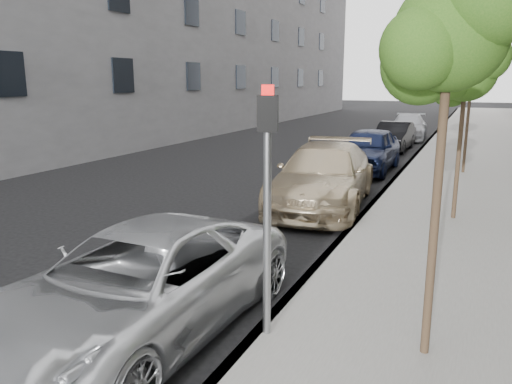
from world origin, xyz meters
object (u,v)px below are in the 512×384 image
Objects in this scene: tree_far at (475,46)px; sedan_blue at (368,150)px; signal_pole at (267,184)px; tree_mid at (468,71)px; suv at (324,176)px; sedan_black at (394,136)px; sedan_rear at (408,127)px; minivan at (140,284)px; tree_near at (453,35)px.

sedan_blue is at bearing -174.23° from tree_far.
signal_pole reaches higher than sedan_blue.
suv is at bearing 172.73° from tree_mid.
suv is 11.80m from sedan_black.
minivan is at bearing -94.11° from sedan_rear.
suv is (-1.40, 7.26, -1.28)m from signal_pole.
tree_mid is 0.83× the size of minivan.
tree_near reaches higher than tree_mid.
sedan_rear is (-3.33, 23.78, -3.06)m from tree_near.
tree_mid is (0.00, 6.50, -0.26)m from tree_near.
sedan_blue is at bearing 118.36° from tree_mid.
signal_pole reaches higher than sedan_black.
minivan is 13.46m from sedan_blue.
tree_near is 6.51m from tree_mid.
tree_mid is at bearing -13.04° from suv.
tree_near is 0.78× the size of suv.
tree_far is 0.93× the size of suv.
minivan reaches higher than sedan_black.
tree_mid reaches higher than suv.
tree_far is (0.00, 6.50, 0.92)m from tree_mid.
tree_near is at bearing -90.00° from tree_mid.
signal_pole is at bearing -98.22° from tree_far.
tree_near is at bearing -70.11° from suv.
tree_far is at bearing 77.67° from minivan.
sedan_rear is at bearing 107.15° from tree_far.
tree_mid is 7.24m from signal_pole.
signal_pole is at bearing -83.91° from sedan_black.
sedan_black is (0.00, 6.06, -0.12)m from sedan_blue.
suv is at bearing 115.66° from tree_near.
sedan_black is 0.85× the size of sedan_rear.
sedan_blue is 11.12m from sedan_rear.
sedan_blue is at bearing 84.23° from suv.
tree_far reaches higher than minivan.
signal_pole is 7.50m from suv.
sedan_black is (-3.33, 12.22, -2.82)m from tree_mid.
tree_near is 2.57m from signal_pole.
tree_mid is 6.56m from tree_far.
tree_mid is 12.98m from sedan_black.
tree_mid is 7.51m from sedan_blue.
suv reaches higher than sedan_rear.
sedan_black is at bearing -93.62° from sedan_rear.
signal_pole reaches higher than sedan_rear.
tree_near reaches higher than minivan.
signal_pole reaches higher than suv.
minivan is 7.72m from suv.
tree_near is 0.91× the size of sedan_rear.
tree_mid is 4.30m from suv.
minivan is 24.58m from sedan_rear.
sedan_rear is at bearing 84.23° from suv.
tree_near is at bearing -75.14° from sedan_blue.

